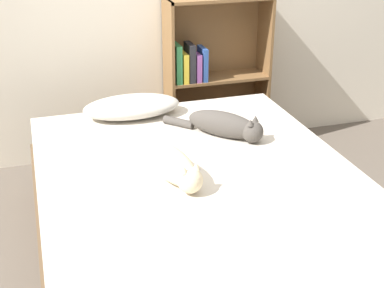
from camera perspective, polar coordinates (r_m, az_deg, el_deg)
The scene contains 6 objects.
ground_plane at distance 2.84m, azimuth 0.93°, elevation -12.44°, with size 8.00×8.00×0.00m, color brown.
bed at distance 2.70m, azimuth 0.96°, elevation -8.22°, with size 1.57×2.04×0.51m.
pillow at distance 3.24m, azimuth -6.44°, elevation 3.98°, with size 0.59×0.30×0.13m.
cat_light at distance 2.51m, azimuth -2.29°, elevation -2.17°, with size 0.26×0.62×0.15m.
cat_dark at distance 2.95m, azimuth 3.65°, elevation 2.01°, with size 0.47×0.49×0.15m.
bookshelf at distance 3.82m, azimuth 2.04°, elevation 7.51°, with size 0.72×0.26×1.12m.
Camera 1 is at (-0.70, -2.14, 1.73)m, focal length 50.00 mm.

